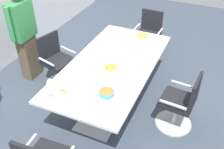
{
  "coord_description": "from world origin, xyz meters",
  "views": [
    {
      "loc": [
        -3.0,
        -1.33,
        2.94
      ],
      "look_at": [
        0.0,
        0.0,
        0.55
      ],
      "focal_mm": 42.1,
      "sensor_mm": 36.0,
      "label": 1
    }
  ],
  "objects_px": {
    "office_chair_1": "(180,105)",
    "person_standing_1": "(24,34)",
    "office_chair_2": "(148,36)",
    "snack_bowl_chips_orange": "(111,69)",
    "snack_bowl_chips_yellow": "(142,37)",
    "conference_table": "(112,71)",
    "snack_bowl_pretzels": "(107,92)",
    "office_chair_3": "(57,63)",
    "donut_platter": "(55,92)",
    "napkin_pile": "(92,56)"
  },
  "relations": [
    {
      "from": "snack_bowl_chips_orange",
      "to": "napkin_pile",
      "type": "distance_m",
      "value": 0.5
    },
    {
      "from": "office_chair_3",
      "to": "person_standing_1",
      "type": "height_order",
      "value": "person_standing_1"
    },
    {
      "from": "snack_bowl_chips_yellow",
      "to": "office_chair_3",
      "type": "bearing_deg",
      "value": 123.42
    },
    {
      "from": "snack_bowl_chips_orange",
      "to": "snack_bowl_pretzels",
      "type": "height_order",
      "value": "snack_bowl_chips_orange"
    },
    {
      "from": "snack_bowl_chips_yellow",
      "to": "snack_bowl_chips_orange",
      "type": "bearing_deg",
      "value": 175.39
    },
    {
      "from": "office_chair_1",
      "to": "snack_bowl_chips_orange",
      "type": "height_order",
      "value": "office_chair_1"
    },
    {
      "from": "office_chair_2",
      "to": "snack_bowl_chips_yellow",
      "type": "distance_m",
      "value": 0.87
    },
    {
      "from": "office_chair_2",
      "to": "snack_bowl_pretzels",
      "type": "bearing_deg",
      "value": 96.33
    },
    {
      "from": "office_chair_2",
      "to": "donut_platter",
      "type": "xyz_separation_m",
      "value": [
        -2.62,
        0.45,
        0.36
      ]
    },
    {
      "from": "office_chair_1",
      "to": "person_standing_1",
      "type": "height_order",
      "value": "person_standing_1"
    },
    {
      "from": "person_standing_1",
      "to": "napkin_pile",
      "type": "height_order",
      "value": "person_standing_1"
    },
    {
      "from": "office_chair_1",
      "to": "office_chair_2",
      "type": "relative_size",
      "value": 1.0
    },
    {
      "from": "office_chair_2",
      "to": "person_standing_1",
      "type": "relative_size",
      "value": 0.54
    },
    {
      "from": "office_chair_2",
      "to": "snack_bowl_pretzels",
      "type": "relative_size",
      "value": 4.55
    },
    {
      "from": "person_standing_1",
      "to": "snack_bowl_chips_yellow",
      "type": "bearing_deg",
      "value": 114.64
    },
    {
      "from": "office_chair_3",
      "to": "napkin_pile",
      "type": "distance_m",
      "value": 0.82
    },
    {
      "from": "office_chair_3",
      "to": "donut_platter",
      "type": "height_order",
      "value": "office_chair_3"
    },
    {
      "from": "snack_bowl_pretzels",
      "to": "snack_bowl_chips_yellow",
      "type": "bearing_deg",
      "value": 2.43
    },
    {
      "from": "donut_platter",
      "to": "office_chair_2",
      "type": "bearing_deg",
      "value": -9.82
    },
    {
      "from": "napkin_pile",
      "to": "donut_platter",
      "type": "bearing_deg",
      "value": 178.17
    },
    {
      "from": "office_chair_2",
      "to": "napkin_pile",
      "type": "bearing_deg",
      "value": 77.89
    },
    {
      "from": "office_chair_2",
      "to": "person_standing_1",
      "type": "height_order",
      "value": "person_standing_1"
    },
    {
      "from": "office_chair_2",
      "to": "donut_platter",
      "type": "height_order",
      "value": "office_chair_2"
    },
    {
      "from": "office_chair_1",
      "to": "person_standing_1",
      "type": "relative_size",
      "value": 0.54
    },
    {
      "from": "conference_table",
      "to": "snack_bowl_chips_orange",
      "type": "bearing_deg",
      "value": -160.75
    },
    {
      "from": "office_chair_2",
      "to": "office_chair_3",
      "type": "bearing_deg",
      "value": 56.34
    },
    {
      "from": "snack_bowl_chips_yellow",
      "to": "donut_platter",
      "type": "bearing_deg",
      "value": 163.21
    },
    {
      "from": "snack_bowl_chips_orange",
      "to": "office_chair_2",
      "type": "bearing_deg",
      "value": 0.41
    },
    {
      "from": "napkin_pile",
      "to": "conference_table",
      "type": "bearing_deg",
      "value": -96.39
    },
    {
      "from": "person_standing_1",
      "to": "snack_bowl_chips_orange",
      "type": "bearing_deg",
      "value": 80.61
    },
    {
      "from": "office_chair_1",
      "to": "napkin_pile",
      "type": "bearing_deg",
      "value": 89.78
    },
    {
      "from": "office_chair_1",
      "to": "snack_bowl_chips_yellow",
      "type": "height_order",
      "value": "office_chair_1"
    },
    {
      "from": "person_standing_1",
      "to": "snack_bowl_chips_orange",
      "type": "relative_size",
      "value": 8.21
    },
    {
      "from": "office_chair_1",
      "to": "person_standing_1",
      "type": "distance_m",
      "value": 2.82
    },
    {
      "from": "office_chair_3",
      "to": "office_chair_2",
      "type": "bearing_deg",
      "value": 158.98
    },
    {
      "from": "office_chair_2",
      "to": "office_chair_1",
      "type": "bearing_deg",
      "value": 122.45
    },
    {
      "from": "snack_bowl_chips_orange",
      "to": "donut_platter",
      "type": "bearing_deg",
      "value": 146.95
    },
    {
      "from": "snack_bowl_chips_orange",
      "to": "donut_platter",
      "type": "distance_m",
      "value": 0.86
    },
    {
      "from": "office_chair_1",
      "to": "office_chair_3",
      "type": "bearing_deg",
      "value": 89.97
    },
    {
      "from": "office_chair_1",
      "to": "napkin_pile",
      "type": "height_order",
      "value": "office_chair_1"
    },
    {
      "from": "office_chair_3",
      "to": "person_standing_1",
      "type": "relative_size",
      "value": 0.54
    },
    {
      "from": "office_chair_2",
      "to": "snack_bowl_chips_orange",
      "type": "height_order",
      "value": "office_chair_2"
    },
    {
      "from": "conference_table",
      "to": "office_chair_3",
      "type": "relative_size",
      "value": 2.64
    },
    {
      "from": "donut_platter",
      "to": "napkin_pile",
      "type": "xyz_separation_m",
      "value": [
        0.96,
        -0.03,
        0.0
      ]
    },
    {
      "from": "office_chair_1",
      "to": "snack_bowl_chips_yellow",
      "type": "bearing_deg",
      "value": 47.52
    },
    {
      "from": "snack_bowl_chips_orange",
      "to": "person_standing_1",
      "type": "bearing_deg",
      "value": 81.23
    },
    {
      "from": "conference_table",
      "to": "snack_bowl_chips_orange",
      "type": "height_order",
      "value": "snack_bowl_chips_orange"
    },
    {
      "from": "person_standing_1",
      "to": "napkin_pile",
      "type": "bearing_deg",
      "value": 88.2
    },
    {
      "from": "office_chair_1",
      "to": "person_standing_1",
      "type": "bearing_deg",
      "value": 91.62
    },
    {
      "from": "conference_table",
      "to": "person_standing_1",
      "type": "height_order",
      "value": "person_standing_1"
    }
  ]
}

